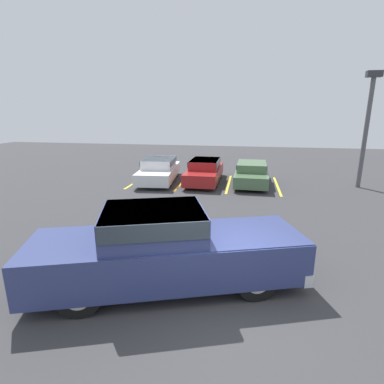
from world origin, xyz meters
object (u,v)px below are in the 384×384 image
parked_sedan_b (205,170)px  light_post (367,122)px  parked_sedan_a (159,169)px  pickup_truck (168,248)px  parked_sedan_c (251,173)px

parked_sedan_b → light_post: 8.63m
parked_sedan_a → parked_sedan_b: (2.61, 0.22, -0.01)m
parked_sedan_b → light_post: (8.19, 0.26, 2.71)m
pickup_truck → parked_sedan_a: bearing=88.5°
parked_sedan_c → light_post: size_ratio=0.74×
parked_sedan_a → parked_sedan_b: bearing=89.2°
parked_sedan_b → parked_sedan_c: 2.60m
pickup_truck → parked_sedan_c: (1.94, 10.56, -0.29)m
pickup_truck → light_post: light_post is taller
parked_sedan_b → parked_sedan_c: size_ratio=1.06×
parked_sedan_a → light_post: size_ratio=0.83×
parked_sedan_a → parked_sedan_b: parked_sedan_a is taller
pickup_truck → parked_sedan_b: 10.59m
pickup_truck → parked_sedan_b: bearing=74.5°
parked_sedan_c → parked_sedan_a: bearing=-86.6°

